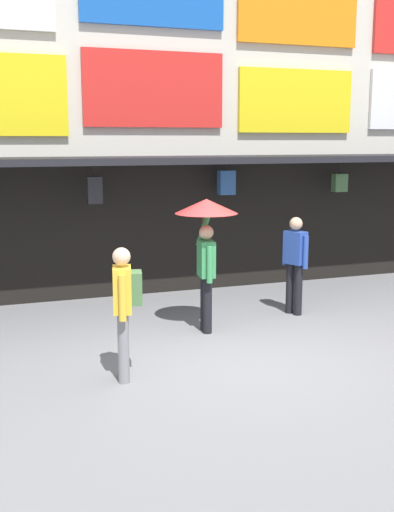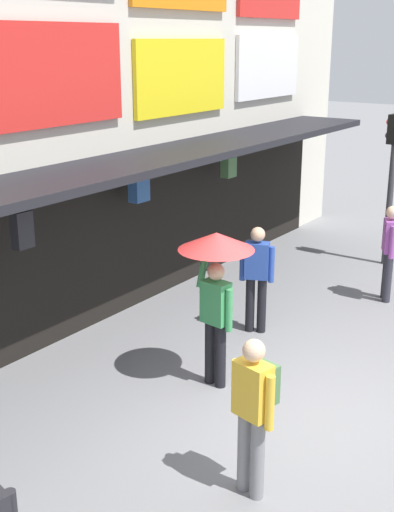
# 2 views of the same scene
# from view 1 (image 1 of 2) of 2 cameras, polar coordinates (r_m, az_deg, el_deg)

# --- Properties ---
(ground_plane) EXTENTS (80.00, 80.00, 0.00)m
(ground_plane) POSITION_cam_1_polar(r_m,az_deg,el_deg) (8.65, 3.52, -9.38)
(ground_plane) COLOR slate
(shopfront) EXTENTS (18.00, 2.60, 8.00)m
(shopfront) POSITION_cam_1_polar(r_m,az_deg,el_deg) (12.50, -4.72, 15.21)
(shopfront) COLOR beige
(shopfront) RESTS_ON ground
(pedestrian_in_yellow) EXTENTS (0.41, 0.52, 1.68)m
(pedestrian_in_yellow) POSITION_cam_1_polar(r_m,az_deg,el_deg) (7.66, -6.68, -4.36)
(pedestrian_in_yellow) COLOR gray
(pedestrian_in_yellow) RESTS_ON ground
(pedestrian_in_blue) EXTENTS (0.34, 0.50, 1.68)m
(pedestrian_in_blue) POSITION_cam_1_polar(r_m,az_deg,el_deg) (10.67, 8.99, -0.36)
(pedestrian_in_blue) COLOR black
(pedestrian_in_blue) RESTS_ON ground
(pedestrian_with_umbrella) EXTENTS (0.96, 0.96, 2.08)m
(pedestrian_with_umbrella) POSITION_cam_1_polar(r_m,az_deg,el_deg) (9.44, 0.86, 2.63)
(pedestrian_with_umbrella) COLOR black
(pedestrian_with_umbrella) RESTS_ON ground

